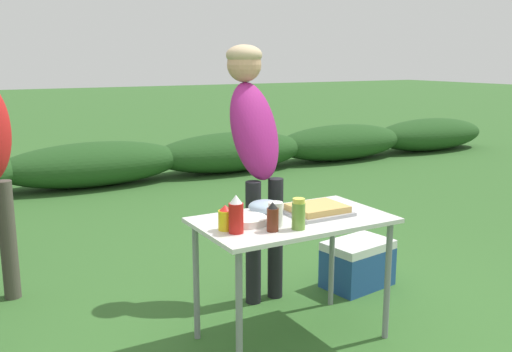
{
  "coord_description": "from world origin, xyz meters",
  "views": [
    {
      "loc": [
        -1.72,
        -2.63,
        1.64
      ],
      "look_at": [
        0.04,
        0.5,
        0.89
      ],
      "focal_mm": 40.0,
      "sensor_mm": 36.0,
      "label": 1
    }
  ],
  "objects_px": {
    "mustard_bottle": "(225,218)",
    "standing_person_in_dark_puffer": "(254,137)",
    "plate_stack": "(247,220)",
    "paper_cup_stack": "(275,214)",
    "bbq_sauce_bottle": "(273,217)",
    "relish_jar": "(299,214)",
    "folding_table": "(293,231)",
    "cooler_box": "(358,264)",
    "mixing_bowl": "(265,207)",
    "ketchup_bottle": "(236,215)",
    "food_tray": "(317,210)"
  },
  "relations": [
    {
      "from": "plate_stack",
      "to": "paper_cup_stack",
      "type": "height_order",
      "value": "paper_cup_stack"
    },
    {
      "from": "folding_table",
      "to": "ketchup_bottle",
      "type": "distance_m",
      "value": 0.45
    },
    {
      "from": "mustard_bottle",
      "to": "standing_person_in_dark_puffer",
      "type": "distance_m",
      "value": 0.96
    },
    {
      "from": "paper_cup_stack",
      "to": "standing_person_in_dark_puffer",
      "type": "bearing_deg",
      "value": 68.78
    },
    {
      "from": "paper_cup_stack",
      "to": "cooler_box",
      "type": "bearing_deg",
      "value": 27.21
    },
    {
      "from": "cooler_box",
      "to": "relish_jar",
      "type": "bearing_deg",
      "value": -155.23
    },
    {
      "from": "folding_table",
      "to": "cooler_box",
      "type": "distance_m",
      "value": 1.07
    },
    {
      "from": "folding_table",
      "to": "standing_person_in_dark_puffer",
      "type": "bearing_deg",
      "value": 79.25
    },
    {
      "from": "folding_table",
      "to": "relish_jar",
      "type": "relative_size",
      "value": 6.52
    },
    {
      "from": "plate_stack",
      "to": "mixing_bowl",
      "type": "height_order",
      "value": "mixing_bowl"
    },
    {
      "from": "folding_table",
      "to": "bbq_sauce_bottle",
      "type": "xyz_separation_m",
      "value": [
        -0.23,
        -0.16,
        0.15
      ]
    },
    {
      "from": "food_tray",
      "to": "plate_stack",
      "type": "height_order",
      "value": "food_tray"
    },
    {
      "from": "mustard_bottle",
      "to": "standing_person_in_dark_puffer",
      "type": "relative_size",
      "value": 0.08
    },
    {
      "from": "mixing_bowl",
      "to": "relish_jar",
      "type": "bearing_deg",
      "value": -91.18
    },
    {
      "from": "folding_table",
      "to": "mixing_bowl",
      "type": "distance_m",
      "value": 0.23
    },
    {
      "from": "mixing_bowl",
      "to": "standing_person_in_dark_puffer",
      "type": "height_order",
      "value": "standing_person_in_dark_puffer"
    },
    {
      "from": "food_tray",
      "to": "mixing_bowl",
      "type": "distance_m",
      "value": 0.31
    },
    {
      "from": "standing_person_in_dark_puffer",
      "to": "cooler_box",
      "type": "height_order",
      "value": "standing_person_in_dark_puffer"
    },
    {
      "from": "paper_cup_stack",
      "to": "cooler_box",
      "type": "distance_m",
      "value": 1.32
    },
    {
      "from": "bbq_sauce_bottle",
      "to": "standing_person_in_dark_puffer",
      "type": "relative_size",
      "value": 0.09
    },
    {
      "from": "mustard_bottle",
      "to": "cooler_box",
      "type": "relative_size",
      "value": 0.26
    },
    {
      "from": "folding_table",
      "to": "mustard_bottle",
      "type": "relative_size",
      "value": 8.03
    },
    {
      "from": "plate_stack",
      "to": "relish_jar",
      "type": "height_order",
      "value": "relish_jar"
    },
    {
      "from": "mixing_bowl",
      "to": "standing_person_in_dark_puffer",
      "type": "xyz_separation_m",
      "value": [
        0.21,
        0.52,
        0.34
      ]
    },
    {
      "from": "mixing_bowl",
      "to": "ketchup_bottle",
      "type": "distance_m",
      "value": 0.43
    },
    {
      "from": "folding_table",
      "to": "ketchup_bottle",
      "type": "xyz_separation_m",
      "value": [
        -0.41,
        -0.09,
        0.17
      ]
    },
    {
      "from": "mixing_bowl",
      "to": "mustard_bottle",
      "type": "distance_m",
      "value": 0.4
    },
    {
      "from": "plate_stack",
      "to": "relish_jar",
      "type": "bearing_deg",
      "value": -49.26
    },
    {
      "from": "relish_jar",
      "to": "ketchup_bottle",
      "type": "bearing_deg",
      "value": 162.18
    },
    {
      "from": "bbq_sauce_bottle",
      "to": "mustard_bottle",
      "type": "xyz_separation_m",
      "value": [
        -0.21,
        0.14,
        -0.01
      ]
    },
    {
      "from": "relish_jar",
      "to": "bbq_sauce_bottle",
      "type": "bearing_deg",
      "value": 165.65
    },
    {
      "from": "mixing_bowl",
      "to": "ketchup_bottle",
      "type": "height_order",
      "value": "ketchup_bottle"
    },
    {
      "from": "folding_table",
      "to": "paper_cup_stack",
      "type": "relative_size",
      "value": 8.07
    },
    {
      "from": "mustard_bottle",
      "to": "ketchup_bottle",
      "type": "height_order",
      "value": "ketchup_bottle"
    },
    {
      "from": "standing_person_in_dark_puffer",
      "to": "paper_cup_stack",
      "type": "bearing_deg",
      "value": -114.37
    },
    {
      "from": "mustard_bottle",
      "to": "bbq_sauce_bottle",
      "type": "bearing_deg",
      "value": -34.13
    },
    {
      "from": "paper_cup_stack",
      "to": "bbq_sauce_bottle",
      "type": "bearing_deg",
      "value": -131.38
    },
    {
      "from": "relish_jar",
      "to": "cooler_box",
      "type": "height_order",
      "value": "relish_jar"
    },
    {
      "from": "mixing_bowl",
      "to": "bbq_sauce_bottle",
      "type": "bearing_deg",
      "value": -113.79
    },
    {
      "from": "food_tray",
      "to": "paper_cup_stack",
      "type": "height_order",
      "value": "paper_cup_stack"
    },
    {
      "from": "bbq_sauce_bottle",
      "to": "cooler_box",
      "type": "height_order",
      "value": "bbq_sauce_bottle"
    },
    {
      "from": "food_tray",
      "to": "bbq_sauce_bottle",
      "type": "bearing_deg",
      "value": -158.76
    },
    {
      "from": "mixing_bowl",
      "to": "folding_table",
      "type": "bearing_deg",
      "value": -64.87
    },
    {
      "from": "folding_table",
      "to": "cooler_box",
      "type": "xyz_separation_m",
      "value": [
        0.85,
        0.43,
        -0.49
      ]
    },
    {
      "from": "mixing_bowl",
      "to": "paper_cup_stack",
      "type": "relative_size",
      "value": 1.44
    },
    {
      "from": "ketchup_bottle",
      "to": "relish_jar",
      "type": "height_order",
      "value": "ketchup_bottle"
    },
    {
      "from": "plate_stack",
      "to": "cooler_box",
      "type": "distance_m",
      "value": 1.34
    },
    {
      "from": "standing_person_in_dark_puffer",
      "to": "cooler_box",
      "type": "distance_m",
      "value": 1.22
    },
    {
      "from": "mixing_bowl",
      "to": "mustard_bottle",
      "type": "bearing_deg",
      "value": -151.6
    },
    {
      "from": "plate_stack",
      "to": "ketchup_bottle",
      "type": "bearing_deg",
      "value": -136.55
    }
  ]
}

